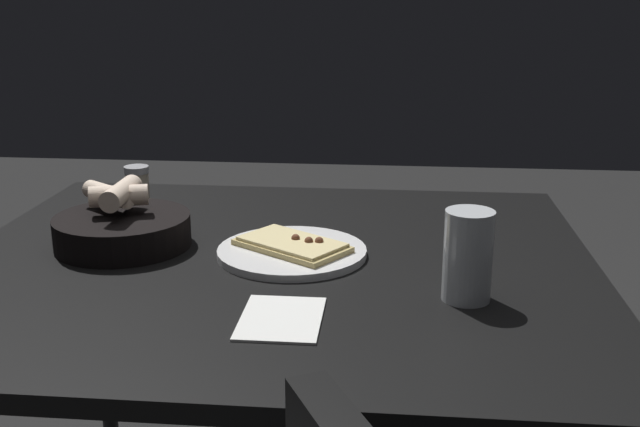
{
  "coord_description": "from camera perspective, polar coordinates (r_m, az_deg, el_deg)",
  "views": [
    {
      "loc": [
        1.29,
        0.21,
        1.22
      ],
      "look_at": [
        -0.06,
        0.08,
        0.81
      ],
      "focal_mm": 42.94,
      "sensor_mm": 36.0,
      "label": 1
    }
  ],
  "objects": [
    {
      "name": "beer_glass",
      "position": [
        1.21,
        10.94,
        -3.53
      ],
      "size": [
        0.08,
        0.08,
        0.15
      ],
      "color": "silver",
      "rests_on": "dining_table"
    },
    {
      "name": "napkin",
      "position": [
        1.14,
        -2.91,
        -7.82
      ],
      "size": [
        0.16,
        0.12,
        0.0
      ],
      "color": "white",
      "rests_on": "dining_table"
    },
    {
      "name": "pizza_plate",
      "position": [
        1.4,
        -2.09,
        -2.74
      ],
      "size": [
        0.27,
        0.27,
        0.04
      ],
      "color": "white",
      "rests_on": "dining_table"
    },
    {
      "name": "pepper_shaker",
      "position": [
        1.77,
        -13.44,
        1.89
      ],
      "size": [
        0.05,
        0.05,
        0.09
      ],
      "color": "#BFB299",
      "rests_on": "dining_table"
    },
    {
      "name": "dining_table",
      "position": [
        1.41,
        -3.53,
        -5.52
      ],
      "size": [
        1.02,
        1.16,
        0.74
      ],
      "color": "black",
      "rests_on": "ground"
    },
    {
      "name": "bread_basket",
      "position": [
        1.49,
        -14.57,
        -0.97
      ],
      "size": [
        0.26,
        0.26,
        0.12
      ],
      "color": "black",
      "rests_on": "dining_table"
    }
  ]
}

